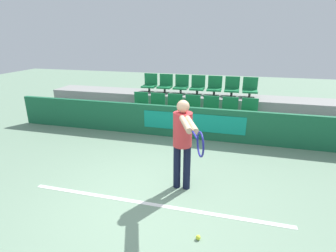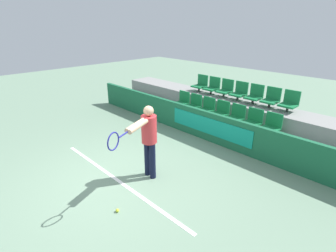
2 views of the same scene
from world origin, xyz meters
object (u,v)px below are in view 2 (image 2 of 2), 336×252
Objects in this scene: stadium_chair_10 at (239,92)px; tennis_player at (148,136)px; stadium_chair_13 at (290,102)px; stadium_chair_8 at (212,86)px; stadium_chair_12 at (271,98)px; stadium_chair_2 at (207,108)px; stadium_chair_6 at (271,126)px; stadium_chair_4 at (236,116)px; tennis_ball at (117,210)px; stadium_chair_11 at (255,95)px; stadium_chair_9 at (225,89)px; stadium_chair_5 at (253,120)px; stadium_chair_3 at (221,112)px; stadium_chair_1 at (194,104)px; stadium_chair_0 at (182,101)px; stadium_chair_7 at (201,84)px.

tennis_player is (0.39, -4.17, -0.10)m from stadium_chair_10.
stadium_chair_8 is at bearing 180.00° from stadium_chair_13.
stadium_chair_13 is at bearing 0.00° from stadium_chair_12.
stadium_chair_8 is 1.00× the size of stadium_chair_12.
stadium_chair_12 is (2.12, 0.00, 0.00)m from stadium_chair_8.
stadium_chair_6 is (2.12, 0.00, 0.00)m from stadium_chair_2.
stadium_chair_10 reaches higher than stadium_chair_2.
stadium_chair_4 reaches higher than tennis_ball.
stadium_chair_11 is (1.06, 0.97, 0.43)m from stadium_chair_2.
stadium_chair_5 is at bearing -31.38° from stadium_chair_9.
stadium_chair_8 is at bearing 159.90° from stadium_chair_6.
stadium_chair_8 and stadium_chair_13 have the same top height.
stadium_chair_2 is 8.72× the size of tennis_ball.
stadium_chair_11 is at bearing 137.55° from stadium_chair_6.
stadium_chair_11 is (0.53, 0.97, 0.43)m from stadium_chair_3.
stadium_chair_12 is at bearing 118.66° from stadium_chair_6.
stadium_chair_3 is 1.91m from stadium_chair_13.
tennis_ball is at bearing -89.54° from tennis_player.
stadium_chair_8 is at bearing 109.74° from tennis_ball.
stadium_chair_5 is 1.00× the size of stadium_chair_9.
stadium_chair_5 is 1.00× the size of stadium_chair_6.
stadium_chair_12 is (0.00, 0.97, 0.43)m from stadium_chair_5.
stadium_chair_1 is 2.85m from stadium_chair_13.
stadium_chair_13 is at bearing 42.45° from stadium_chair_4.
stadium_chair_1 reaches higher than tennis_ball.
stadium_chair_9 is 1.06m from stadium_chair_11.
stadium_chair_2 is at bearing -155.42° from stadium_chair_13.
tennis_player reaches higher than stadium_chair_2.
stadium_chair_13 is (1.59, 0.97, 0.43)m from stadium_chair_3.
stadium_chair_12 reaches higher than tennis_ball.
stadium_chair_0 is 1.59m from stadium_chair_3.
stadium_chair_7 is at bearing 180.00° from stadium_chair_9.
stadium_chair_3 is (0.53, 0.00, 0.00)m from stadium_chair_2.
stadium_chair_2 and stadium_chair_5 have the same top height.
stadium_chair_1 is 1.00× the size of stadium_chair_7.
stadium_chair_0 and stadium_chair_1 have the same top height.
tennis_player reaches higher than stadium_chair_1.
stadium_chair_8 reaches higher than stadium_chair_6.
stadium_chair_2 is at bearing 180.00° from stadium_chair_5.
stadium_chair_7 is at bearing 118.66° from stadium_chair_1.
stadium_chair_1 is 1.00× the size of stadium_chair_11.
stadium_chair_8 is at bearing 180.00° from stadium_chair_12.
stadium_chair_7 and stadium_chair_9 have the same top height.
tennis_player is (-1.20, -3.20, 0.33)m from stadium_chair_6.
stadium_chair_12 is at bearing 180.00° from stadium_chair_13.
stadium_chair_2 is 1.00× the size of stadium_chair_11.
tennis_player reaches higher than stadium_chair_10.
tennis_player reaches higher than stadium_chair_11.
tennis_ball is (0.32, -5.32, -1.09)m from stadium_chair_11.
stadium_chair_9 is at bearing 104.53° from tennis_ball.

